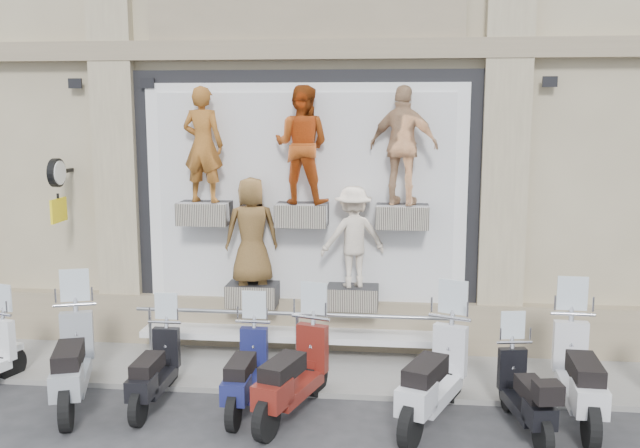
# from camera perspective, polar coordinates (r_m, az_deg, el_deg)

# --- Properties ---
(ground) EXTENTS (90.00, 90.00, 0.00)m
(ground) POSITION_cam_1_polar(r_m,az_deg,el_deg) (9.29, -3.64, -16.05)
(ground) COLOR #2E2E31
(ground) RESTS_ON ground
(sidewalk) EXTENTS (16.00, 2.20, 0.08)m
(sidewalk) POSITION_cam_1_polar(r_m,az_deg,el_deg) (11.18, -1.75, -11.28)
(sidewalk) COLOR gray
(sidewalk) RESTS_ON ground
(building) EXTENTS (14.00, 8.60, 12.00)m
(building) POSITION_cam_1_polar(r_m,az_deg,el_deg) (15.46, 0.80, 16.88)
(building) COLOR tan
(building) RESTS_ON ground
(shop_vitrine) EXTENTS (5.60, 0.90, 4.30)m
(shop_vitrine) POSITION_cam_1_polar(r_m,az_deg,el_deg) (11.19, -1.00, 1.57)
(shop_vitrine) COLOR black
(shop_vitrine) RESTS_ON ground
(guard_rail) EXTENTS (5.06, 0.10, 0.93)m
(guard_rail) POSITION_cam_1_polar(r_m,az_deg,el_deg) (10.95, -1.83, -9.38)
(guard_rail) COLOR #9EA0A5
(guard_rail) RESTS_ON ground
(clock_sign_bracket) EXTENTS (0.10, 0.80, 1.02)m
(clock_sign_bracket) POSITION_cam_1_polar(r_m,az_deg,el_deg) (12.06, -20.26, 3.17)
(clock_sign_bracket) COLOR black
(clock_sign_bracket) RESTS_ON ground
(scooter_c) EXTENTS (1.27, 2.22, 1.73)m
(scooter_c) POSITION_cam_1_polar(r_m,az_deg,el_deg) (10.16, -19.29, -9.05)
(scooter_c) COLOR gray
(scooter_c) RESTS_ON ground
(scooter_d) EXTENTS (0.51, 1.74, 1.41)m
(scooter_d) POSITION_cam_1_polar(r_m,az_deg,el_deg) (9.92, -13.15, -10.18)
(scooter_d) COLOR black
(scooter_d) RESTS_ON ground
(scooter_e) EXTENTS (0.56, 1.81, 1.47)m
(scooter_e) POSITION_cam_1_polar(r_m,az_deg,el_deg) (9.60, -6.02, -10.47)
(scooter_e) COLOR #15194C
(scooter_e) RESTS_ON ground
(scooter_f) EXTENTS (1.16, 2.11, 1.64)m
(scooter_f) POSITION_cam_1_polar(r_m,az_deg,el_deg) (9.30, -2.18, -10.52)
(scooter_f) COLOR #5F1710
(scooter_f) RESTS_ON ground
(scooter_g) EXTENTS (1.37, 2.20, 1.73)m
(scooter_g) POSITION_cam_1_polar(r_m,az_deg,el_deg) (9.20, 9.12, -10.59)
(scooter_g) COLOR silver
(scooter_g) RESTS_ON ground
(scooter_h) EXTENTS (0.79, 1.76, 1.38)m
(scooter_h) POSITION_cam_1_polar(r_m,az_deg,el_deg) (9.29, 16.16, -11.78)
(scooter_h) COLOR black
(scooter_h) RESTS_ON ground
(scooter_i) EXTENTS (0.71, 2.16, 1.74)m
(scooter_i) POSITION_cam_1_polar(r_m,az_deg,el_deg) (9.73, 20.11, -9.90)
(scooter_i) COLOR silver
(scooter_i) RESTS_ON ground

